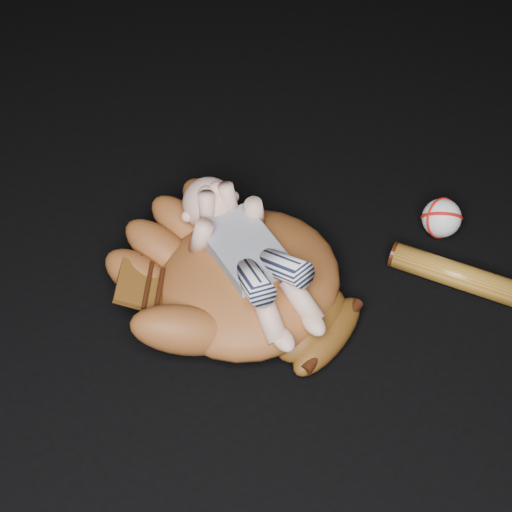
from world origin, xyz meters
The scene contains 3 objects.
baseball_glove centered at (-0.04, 0.15, 0.07)m, with size 0.40×0.46×0.14m, color brown, non-canonical shape.
newborn_baby centered at (-0.04, 0.14, 0.12)m, with size 0.16×0.35×0.14m, color #E2A892, non-canonical shape.
baseball centered at (0.35, 0.10, 0.04)m, with size 0.07×0.07×0.07m, color white.
Camera 1 is at (-0.45, -0.55, 1.10)m, focal length 55.00 mm.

